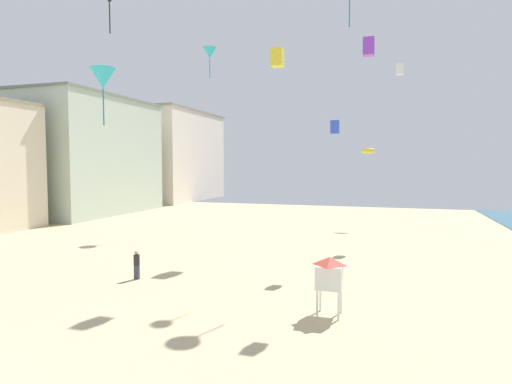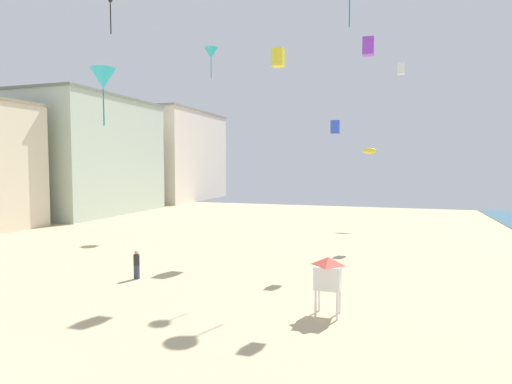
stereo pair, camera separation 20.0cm
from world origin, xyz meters
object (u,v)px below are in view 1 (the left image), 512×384
(kite_white_box_2, at_px, (400,69))
(kite_blue_box, at_px, (335,127))
(kite_cyan_delta_2, at_px, (103,78))
(kite_cyan_delta_3, at_px, (210,53))
(kite_flyer, at_px, (137,263))
(kite_purple_box, at_px, (369,47))
(kite_yellow_box, at_px, (277,58))
(kite_yellow_parafoil, at_px, (368,151))
(lifeguard_stand, at_px, (330,273))

(kite_white_box_2, xyz_separation_m, kite_blue_box, (-4.04, -12.82, -6.06))
(kite_cyan_delta_2, bearing_deg, kite_cyan_delta_3, 96.03)
(kite_white_box_2, distance_m, kite_cyan_delta_3, 18.62)
(kite_white_box_2, bearing_deg, kite_blue_box, -107.48)
(kite_flyer, bearing_deg, kite_purple_box, 26.76)
(kite_flyer, distance_m, kite_yellow_box, 18.82)
(kite_flyer, relative_size, kite_purple_box, 1.87)
(kite_yellow_box, bearing_deg, kite_yellow_parafoil, 65.67)
(lifeguard_stand, bearing_deg, kite_cyan_delta_2, -173.38)
(kite_blue_box, bearing_deg, kite_cyan_delta_2, -150.79)
(kite_blue_box, bearing_deg, kite_flyer, -145.54)
(lifeguard_stand, xyz_separation_m, kite_cyan_delta_2, (-13.27, 2.71, 9.53))
(kite_purple_box, height_order, kite_yellow_parafoil, kite_purple_box)
(kite_white_box_2, bearing_deg, kite_cyan_delta_2, -129.62)
(kite_purple_box, relative_size, kite_cyan_delta_3, 0.29)
(kite_flyer, height_order, kite_cyan_delta_3, kite_cyan_delta_3)
(kite_cyan_delta_2, bearing_deg, kite_blue_box, 29.21)
(kite_yellow_parafoil, height_order, kite_blue_box, kite_blue_box)
(kite_purple_box, distance_m, kite_blue_box, 6.48)
(kite_yellow_box, bearing_deg, lifeguard_stand, -66.99)
(kite_flyer, xyz_separation_m, kite_white_box_2, (14.21, 19.80, 14.01))
(kite_purple_box, bearing_deg, kite_cyan_delta_3, 132.69)
(kite_blue_box, relative_size, kite_cyan_delta_3, 0.27)
(kite_purple_box, xyz_separation_m, kite_cyan_delta_2, (-14.50, -1.96, -1.10))
(kite_white_box_2, distance_m, kite_blue_box, 14.75)
(kite_yellow_parafoil, bearing_deg, kite_white_box_2, -63.08)
(kite_yellow_box, height_order, kite_cyan_delta_3, kite_cyan_delta_3)
(kite_flyer, distance_m, lifeguard_stand, 11.53)
(kite_flyer, relative_size, kite_cyan_delta_3, 0.54)
(lifeguard_stand, xyz_separation_m, kite_blue_box, (-1.03, 9.56, 7.03))
(kite_cyan_delta_2, bearing_deg, kite_flyer, -3.68)
(kite_purple_box, height_order, kite_white_box_2, kite_white_box_2)
(kite_cyan_delta_2, height_order, kite_yellow_parafoil, kite_cyan_delta_2)
(lifeguard_stand, bearing_deg, kite_white_box_2, 100.51)
(lifeguard_stand, height_order, kite_white_box_2, kite_white_box_2)
(kite_purple_box, bearing_deg, kite_flyer, -170.45)
(kite_cyan_delta_2, height_order, kite_white_box_2, kite_white_box_2)
(kite_yellow_box, relative_size, kite_purple_box, 1.56)
(kite_white_box_2, bearing_deg, lifeguard_stand, -97.67)
(kite_yellow_box, bearing_deg, kite_blue_box, -43.24)
(lifeguard_stand, relative_size, kite_yellow_box, 1.85)
(kite_yellow_box, height_order, kite_blue_box, kite_yellow_box)
(kite_purple_box, bearing_deg, kite_cyan_delta_2, -172.32)
(kite_white_box_2, height_order, kite_yellow_parafoil, kite_white_box_2)
(kite_flyer, relative_size, kite_white_box_2, 1.72)
(kite_purple_box, bearing_deg, kite_blue_box, 114.75)
(kite_flyer, bearing_deg, kite_blue_box, 51.67)
(lifeguard_stand, distance_m, kite_cyan_delta_2, 16.56)
(kite_yellow_parafoil, bearing_deg, kite_blue_box, -93.59)
(kite_flyer, xyz_separation_m, kite_purple_box, (12.42, 2.09, 11.55))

